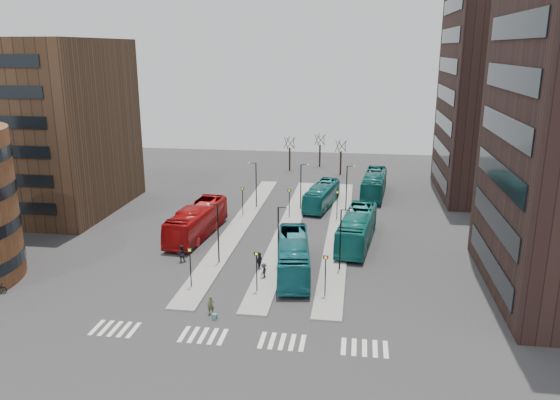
# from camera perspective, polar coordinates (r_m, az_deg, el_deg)

# --- Properties ---
(ground) EXTENTS (160.00, 160.00, 0.00)m
(ground) POSITION_cam_1_polar(r_m,az_deg,el_deg) (39.04, -8.26, -16.81)
(ground) COLOR #2A2A2C
(ground) RESTS_ON ground
(island_left) EXTENTS (2.50, 45.00, 0.15)m
(island_left) POSITION_cam_1_polar(r_m,az_deg,el_deg) (66.37, -4.28, -2.67)
(island_left) COLOR gray
(island_left) RESTS_ON ground
(island_mid) EXTENTS (2.50, 45.00, 0.15)m
(island_mid) POSITION_cam_1_polar(r_m,az_deg,el_deg) (65.36, 0.87, -2.91)
(island_mid) COLOR gray
(island_mid) RESTS_ON ground
(island_right) EXTENTS (2.50, 45.00, 0.15)m
(island_right) POSITION_cam_1_polar(r_m,az_deg,el_deg) (64.89, 6.13, -3.14)
(island_right) COLOR gray
(island_right) RESTS_ON ground
(suitcase) EXTENTS (0.44, 0.38, 0.48)m
(suitcase) POSITION_cam_1_polar(r_m,az_deg,el_deg) (44.58, -6.86, -12.01)
(suitcase) COLOR #1C319A
(suitcase) RESTS_ON ground
(red_bus) EXTENTS (4.12, 13.08, 3.58)m
(red_bus) POSITION_cam_1_polar(r_m,az_deg,el_deg) (62.97, -8.67, -2.18)
(red_bus) COLOR #A50C0D
(red_bus) RESTS_ON ground
(teal_bus_a) EXTENTS (4.42, 12.47, 3.40)m
(teal_bus_a) POSITION_cam_1_polar(r_m,az_deg,el_deg) (52.23, 1.40, -5.88)
(teal_bus_a) COLOR #16656F
(teal_bus_a) RESTS_ON ground
(teal_bus_b) EXTENTS (4.47, 11.38, 3.09)m
(teal_bus_b) POSITION_cam_1_polar(r_m,az_deg,el_deg) (74.10, 4.39, 0.47)
(teal_bus_b) COLOR #15686A
(teal_bus_b) RESTS_ON ground
(teal_bus_c) EXTENTS (4.53, 13.03, 3.55)m
(teal_bus_c) POSITION_cam_1_polar(r_m,az_deg,el_deg) (60.30, 8.04, -2.98)
(teal_bus_c) COLOR #16726D
(teal_bus_c) RESTS_ON ground
(teal_bus_d) EXTENTS (4.06, 12.70, 3.48)m
(teal_bus_d) POSITION_cam_1_polar(r_m,az_deg,el_deg) (80.40, 9.80, 1.63)
(teal_bus_d) COLOR #125A58
(teal_bus_d) RESTS_ON ground
(traveller) EXTENTS (0.61, 0.44, 1.55)m
(traveller) POSITION_cam_1_polar(r_m,az_deg,el_deg) (45.21, -7.24, -10.86)
(traveller) COLOR #494C2D
(traveller) RESTS_ON ground
(commuter_a) EXTENTS (0.99, 0.85, 1.77)m
(commuter_a) POSITION_cam_1_polar(r_m,az_deg,el_deg) (55.96, -10.25, -5.53)
(commuter_a) COLOR black
(commuter_a) RESTS_ON ground
(commuter_b) EXTENTS (0.74, 1.14, 1.80)m
(commuter_b) POSITION_cam_1_polar(r_m,az_deg,el_deg) (53.11, -2.15, -6.45)
(commuter_b) COLOR black
(commuter_b) RESTS_ON ground
(commuter_c) EXTENTS (0.78, 1.08, 1.50)m
(commuter_c) POSITION_cam_1_polar(r_m,az_deg,el_deg) (51.32, -1.72, -7.43)
(commuter_c) COLOR black
(commuter_c) RESTS_ON ground
(crosswalk_stripes) EXTENTS (22.35, 2.40, 0.01)m
(crosswalk_stripes) POSITION_cam_1_polar(r_m,az_deg,el_deg) (41.94, -4.31, -14.20)
(crosswalk_stripes) COLOR silver
(crosswalk_stripes) RESTS_ON ground
(office_block) EXTENTS (25.00, 20.12, 22.00)m
(office_block) POSITION_cam_1_polar(r_m,az_deg,el_deg) (79.50, -25.56, 6.99)
(office_block) COLOR #493222
(office_block) RESTS_ON ground
(tower_far) EXTENTS (20.12, 20.00, 30.00)m
(tower_far) POSITION_cam_1_polar(r_m,az_deg,el_deg) (84.55, 23.80, 10.35)
(tower_far) COLOR #2E1E1A
(tower_far) RESTS_ON ground
(sign_poles) EXTENTS (12.45, 22.12, 3.65)m
(sign_poles) POSITION_cam_1_polar(r_m,az_deg,el_deg) (58.10, -0.43, -2.88)
(sign_poles) COLOR black
(sign_poles) RESTS_ON ground
(lamp_posts) EXTENTS (14.04, 20.24, 6.12)m
(lamp_posts) POSITION_cam_1_polar(r_m,az_deg,el_deg) (62.35, 1.22, -0.46)
(lamp_posts) COLOR black
(lamp_posts) RESTS_ON ground
(bare_trees) EXTENTS (10.97, 8.14, 5.90)m
(bare_trees) POSITION_cam_1_polar(r_m,az_deg,el_deg) (96.13, 3.84, 4.71)
(bare_trees) COLOR black
(bare_trees) RESTS_ON ground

